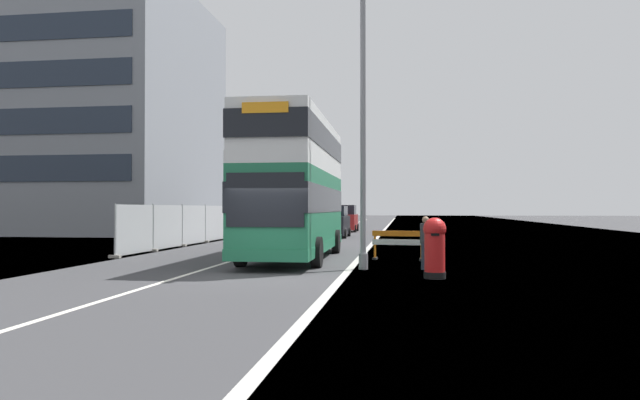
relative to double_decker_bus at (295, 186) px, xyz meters
The scene contains 12 objects.
ground 6.63m from the double_decker_bus, 83.18° to the right, with size 140.00×280.00×0.10m.
double_decker_bus is the anchor object (origin of this frame).
lamppost_foreground 4.80m from the double_decker_bus, 50.98° to the right, with size 0.29×0.70×9.51m.
red_pillar_postbox 7.64m from the double_decker_bus, 48.49° to the right, with size 0.62×0.62×1.66m.
roadworks_barrier 4.40m from the double_decker_bus, ahead, with size 1.91×0.64×1.08m.
construction_site_fence 10.49m from the double_decker_bus, 131.79° to the left, with size 0.44×17.20×2.11m.
car_oncoming_near 16.35m from the double_decker_bus, 91.62° to the left, with size 1.91×4.59×2.06m.
car_receding_mid 25.66m from the double_decker_bus, 91.47° to the left, with size 2.00×3.83×2.17m.
bare_tree_far_verge_near 35.57m from the double_decker_bus, 108.52° to the left, with size 3.12×3.29×4.74m.
bare_tree_far_verge_mid 34.37m from the double_decker_bus, 118.02° to the left, with size 2.63×3.33×5.59m.
pedestrian_at_kerb 6.11m from the double_decker_bus, 34.84° to the right, with size 0.34×0.34×1.66m.
backdrop_office_block 35.72m from the double_decker_bus, 140.57° to the left, with size 29.25×17.28×18.87m.
Camera 1 is at (3.91, -15.56, 1.91)m, focal length 32.54 mm.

